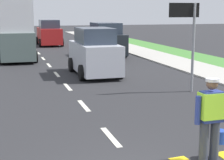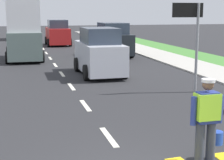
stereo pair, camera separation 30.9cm
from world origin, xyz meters
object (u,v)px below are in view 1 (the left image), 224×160
object	(u,v)px
car_oncoming_third	(10,29)
car_parked_far	(105,40)
car_outgoing_ahead	(94,53)
car_outgoing_far	(49,34)
delivery_truck	(16,34)
lane_direction_sign	(188,26)
road_worker	(211,116)

from	to	relation	value
car_oncoming_third	car_parked_far	xyz separation A→B (m)	(5.73, -16.07, -0.04)
car_outgoing_ahead	car_outgoing_far	xyz separation A→B (m)	(-0.21, 15.28, 0.00)
delivery_truck	car_outgoing_ahead	distance (m)	6.93
lane_direction_sign	car_outgoing_far	xyz separation A→B (m)	(-2.54, 19.74, -1.40)
lane_direction_sign	car_outgoing_ahead	bearing A→B (deg)	117.57
car_outgoing_ahead	car_oncoming_third	bearing A→B (deg)	98.11
delivery_truck	car_outgoing_far	bearing A→B (deg)	71.75
road_worker	car_oncoming_third	world-z (taller)	car_oncoming_third
delivery_truck	car_outgoing_ahead	xyz separation A→B (m)	(3.24, -6.10, -0.60)
road_worker	car_outgoing_ahead	xyz separation A→B (m)	(0.20, 10.26, 0.08)
car_oncoming_third	car_outgoing_far	size ratio (longest dim) A/B	1.07
car_outgoing_ahead	car_oncoming_third	world-z (taller)	car_oncoming_third
car_outgoing_far	car_parked_far	world-z (taller)	car_outgoing_far
lane_direction_sign	car_oncoming_third	size ratio (longest dim) A/B	0.76
road_worker	car_parked_far	bearing A→B (deg)	81.26
lane_direction_sign	car_outgoing_far	distance (m)	19.95
lane_direction_sign	delivery_truck	bearing A→B (deg)	117.81
car_outgoing_far	car_oncoming_third	bearing A→B (deg)	111.65
lane_direction_sign	car_oncoming_third	world-z (taller)	lane_direction_sign
road_worker	car_outgoing_far	size ratio (longest dim) A/B	0.43
road_worker	lane_direction_sign	size ratio (longest dim) A/B	0.52
road_worker	car_parked_far	size ratio (longest dim) A/B	0.40
car_outgoing_ahead	delivery_truck	bearing A→B (deg)	117.98
road_worker	car_outgoing_ahead	world-z (taller)	car_outgoing_ahead
road_worker	car_outgoing_far	world-z (taller)	car_outgoing_far
delivery_truck	car_outgoing_far	world-z (taller)	delivery_truck
car_parked_far	delivery_truck	bearing A→B (deg)	-171.56
car_parked_far	car_outgoing_ahead	bearing A→B (deg)	-109.43
road_worker	car_parked_far	distance (m)	17.40
car_outgoing_far	car_parked_far	xyz separation A→B (m)	(2.66, -8.34, -0.00)
lane_direction_sign	car_outgoing_far	world-z (taller)	lane_direction_sign
road_worker	car_oncoming_third	size ratio (longest dim) A/B	0.40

